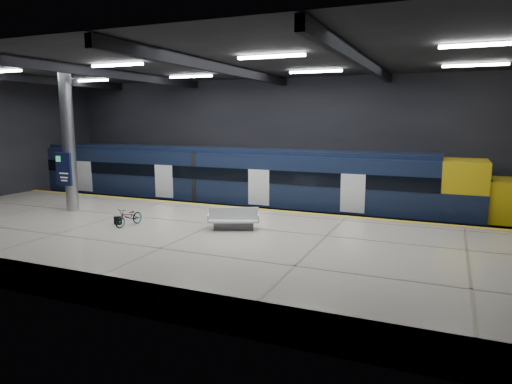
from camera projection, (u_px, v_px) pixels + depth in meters
The scene contains 10 objects.
ground at pixel (225, 243), 20.88m from camera, with size 30.00×30.00×0.00m, color black.
room_shell at pixel (223, 117), 19.96m from camera, with size 30.10×16.10×8.05m.
platform at pixel (197, 245), 18.52m from camera, with size 30.00×11.00×1.10m, color beige.
safety_strip at pixel (249, 208), 23.20m from camera, with size 30.00×0.40×0.01m, color gold.
rails at pixel (268, 217), 25.87m from camera, with size 30.00×1.52×0.16m.
train at pixel (249, 182), 26.01m from camera, with size 29.40×2.84×3.79m.
bench at pixel (234, 221), 18.85m from camera, with size 2.28×1.61×0.93m.
bicycle at pixel (129, 217), 19.45m from camera, with size 0.52×1.50×0.79m, color #99999E.
pannier_bag at pixel (118, 220), 19.72m from camera, with size 0.30×0.18×0.35m, color black.
info_column at pixel (68, 143), 22.31m from camera, with size 0.90×0.78×6.90m.
Camera 1 is at (9.22, -18.07, 5.68)m, focal length 32.00 mm.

